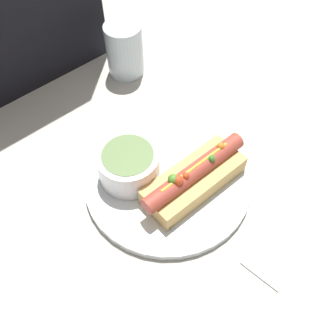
{
  "coord_description": "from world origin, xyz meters",
  "views": [
    {
      "loc": [
        -0.25,
        -0.28,
        0.57
      ],
      "look_at": [
        0.0,
        0.0,
        0.04
      ],
      "focal_mm": 42.0,
      "sensor_mm": 36.0,
      "label": 1
    }
  ],
  "objects_px": {
    "hot_dog": "(194,178)",
    "soup_bowl": "(129,164)",
    "drinking_glass": "(125,50)",
    "spoon": "(134,175)"
  },
  "relations": [
    {
      "from": "hot_dog",
      "to": "soup_bowl",
      "type": "xyz_separation_m",
      "value": [
        -0.07,
        0.09,
        0.01
      ]
    },
    {
      "from": "soup_bowl",
      "to": "drinking_glass",
      "type": "distance_m",
      "value": 0.28
    },
    {
      "from": "hot_dog",
      "to": "spoon",
      "type": "relative_size",
      "value": 1.25
    },
    {
      "from": "hot_dog",
      "to": "spoon",
      "type": "distance_m",
      "value": 0.1
    },
    {
      "from": "hot_dog",
      "to": "drinking_glass",
      "type": "bearing_deg",
      "value": 72.1
    },
    {
      "from": "spoon",
      "to": "soup_bowl",
      "type": "bearing_deg",
      "value": 29.63
    },
    {
      "from": "hot_dog",
      "to": "drinking_glass",
      "type": "xyz_separation_m",
      "value": [
        0.1,
        0.32,
        0.02
      ]
    },
    {
      "from": "soup_bowl",
      "to": "drinking_glass",
      "type": "xyz_separation_m",
      "value": [
        0.17,
        0.23,
        0.01
      ]
    },
    {
      "from": "soup_bowl",
      "to": "drinking_glass",
      "type": "relative_size",
      "value": 0.94
    },
    {
      "from": "hot_dog",
      "to": "spoon",
      "type": "height_order",
      "value": "hot_dog"
    }
  ]
}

